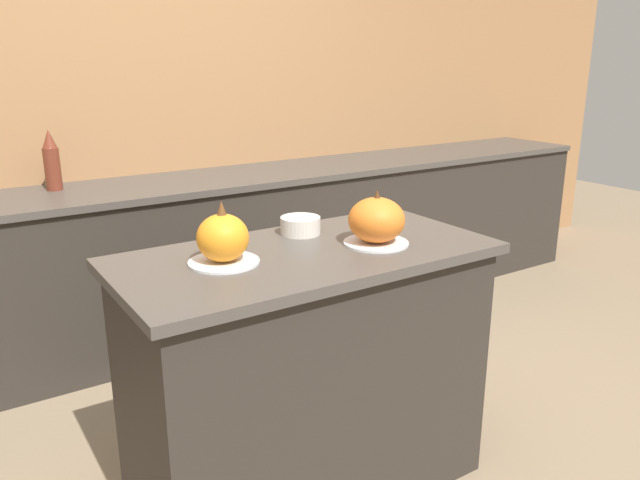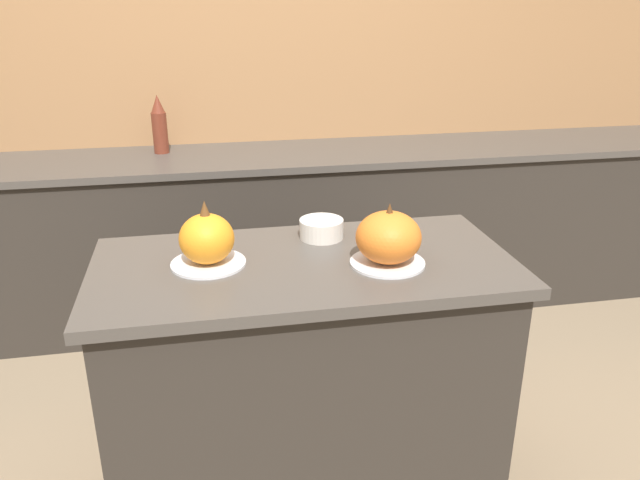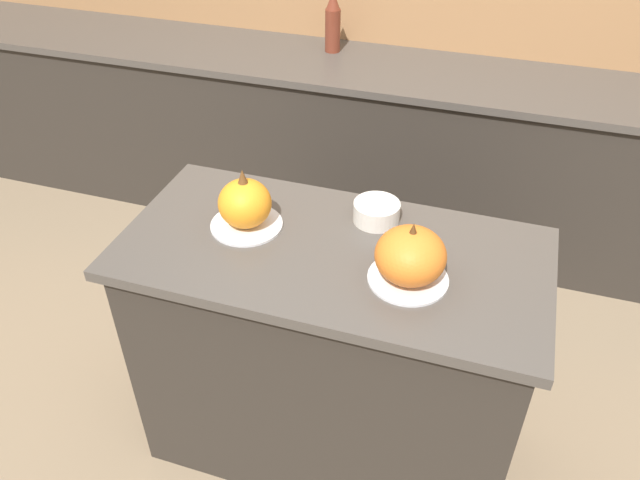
% 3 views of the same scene
% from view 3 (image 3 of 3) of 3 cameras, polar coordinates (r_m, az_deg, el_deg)
% --- Properties ---
extents(ground_plane, '(12.00, 12.00, 0.00)m').
position_cam_3_polar(ground_plane, '(2.49, 0.82, -17.62)').
color(ground_plane, '#847056').
extents(kitchen_island, '(1.26, 0.62, 0.92)m').
position_cam_3_polar(kitchen_island, '(2.13, 0.93, -10.50)').
color(kitchen_island, '#2D2823').
rests_on(kitchen_island, ground_plane).
extents(back_counter, '(6.00, 0.60, 0.90)m').
position_cam_3_polar(back_counter, '(3.27, 8.56, 7.70)').
color(back_counter, '#2D2823').
rests_on(back_counter, ground_plane).
extents(pumpkin_cake_left, '(0.22, 0.22, 0.20)m').
position_cam_3_polar(pumpkin_cake_left, '(1.89, -6.87, 3.19)').
color(pumpkin_cake_left, silver).
rests_on(pumpkin_cake_left, kitchen_island).
extents(pumpkin_cake_right, '(0.22, 0.22, 0.19)m').
position_cam_3_polar(pumpkin_cake_right, '(1.68, 8.26, -1.55)').
color(pumpkin_cake_right, silver).
rests_on(pumpkin_cake_right, kitchen_island).
extents(bottle_tall, '(0.08, 0.08, 0.30)m').
position_cam_3_polar(bottle_tall, '(3.24, 1.18, 19.24)').
color(bottle_tall, maroon).
rests_on(bottle_tall, back_counter).
extents(mixing_bowl, '(0.14, 0.14, 0.06)m').
position_cam_3_polar(mixing_bowl, '(1.93, 5.19, 2.58)').
color(mixing_bowl, beige).
rests_on(mixing_bowl, kitchen_island).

